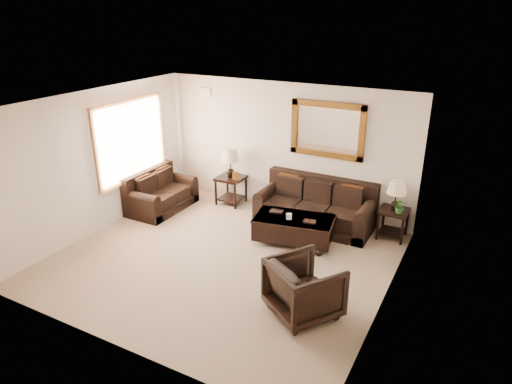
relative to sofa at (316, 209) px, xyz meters
The scene contains 11 objects.
room 2.46m from the sofa, 114.01° to the right, with size 5.51×5.01×2.71m.
window 3.98m from the sofa, 162.33° to the right, with size 0.07×1.96×1.66m.
mirror 1.57m from the sofa, 90.00° to the left, with size 1.50×0.06×1.10m.
air_vent 3.49m from the sofa, behind, with size 0.25×0.02×0.18m, color #999999.
sofa is the anchor object (origin of this frame).
loveseat 3.36m from the sofa, 165.52° to the right, with size 0.89×1.50×0.84m.
end_table_left 2.10m from the sofa, behind, with size 0.57×0.57×1.25m.
end_table_right 1.55m from the sofa, ahead, with size 0.52×0.52×1.15m.
coffee_table 0.88m from the sofa, 95.86° to the right, with size 1.56×1.03×0.61m.
armchair 2.93m from the sofa, 72.09° to the right, with size 0.88×0.83×0.91m, color black.
potted_plant 1.64m from the sofa, ahead, with size 0.25×0.28×0.22m, color #25581E.
Camera 1 is at (3.76, -5.82, 4.05)m, focal length 32.00 mm.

